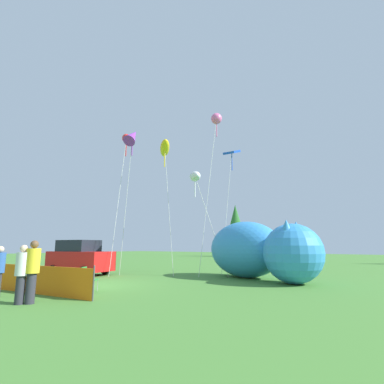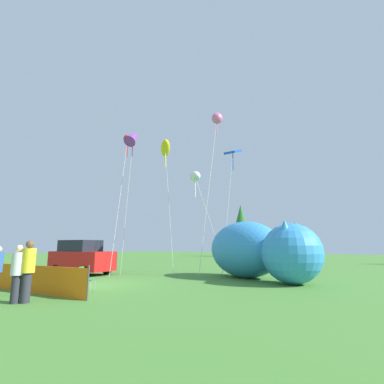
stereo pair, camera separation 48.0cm
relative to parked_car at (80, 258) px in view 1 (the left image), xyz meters
name	(u,v)px [view 1 (the left image)]	position (x,y,z in m)	size (l,w,h in m)	color
ground_plane	(90,286)	(4.94, -2.65, -1.01)	(120.00, 120.00, 0.00)	#477F33
parked_car	(80,258)	(0.00, 0.00, 0.00)	(4.33, 2.51, 2.09)	red
folding_chair	(87,277)	(6.40, -3.79, -0.47)	(0.76, 0.76, 0.94)	#267F33
inflatable_cat	(257,252)	(9.82, 4.23, 0.42)	(7.44, 5.11, 3.10)	#338CD8
safety_fence	(26,279)	(4.70, -5.29, -0.50)	(7.21, 0.96, 1.12)	orange
spectator_in_blue_shirt	(22,271)	(6.95, -6.50, -0.04)	(0.39, 0.39, 1.78)	#2D2D38
spectator_in_white_shirt	(32,269)	(7.11, -6.26, 0.03)	(0.42, 0.42, 1.92)	#2D2D38
kite_yellow_hero	(165,149)	(4.00, 3.19, 7.08)	(2.18, 1.85, 8.68)	silver
kite_red_lizard	(126,139)	(1.02, 2.43, 8.17)	(2.53, 3.15, 9.74)	silver
kite_pink_octopus	(216,120)	(6.73, 5.33, 9.15)	(0.74, 2.40, 10.62)	silver
kite_white_ghost	(195,177)	(6.27, 3.48, 4.91)	(2.59, 1.99, 6.45)	silver
kite_blue_box	(232,155)	(7.02, 6.79, 7.00)	(0.97, 1.98, 8.42)	silver
kite_purple_delta	(132,137)	(2.70, 1.50, 7.69)	(1.24, 1.64, 9.47)	silver
horizon_tree_east	(236,224)	(-7.13, 33.19, 4.19)	(3.55, 3.55, 8.47)	brown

